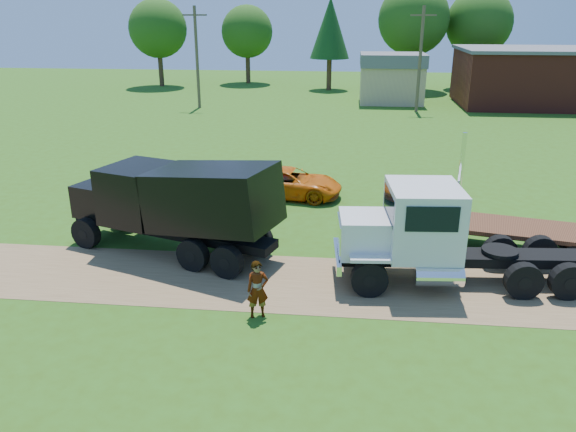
# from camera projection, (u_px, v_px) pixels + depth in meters

# --- Properties ---
(ground) EXTENTS (140.00, 140.00, 0.00)m
(ground) POSITION_uv_depth(u_px,v_px,m) (343.00, 285.00, 18.58)
(ground) COLOR #2E5211
(ground) RESTS_ON ground
(dirt_track) EXTENTS (120.00, 4.20, 0.01)m
(dirt_track) POSITION_uv_depth(u_px,v_px,m) (343.00, 285.00, 18.58)
(dirt_track) COLOR brown
(dirt_track) RESTS_ON ground
(white_semi_tractor) EXTENTS (8.27, 3.29, 4.92)m
(white_semi_tractor) POSITION_uv_depth(u_px,v_px,m) (424.00, 234.00, 18.33)
(white_semi_tractor) COLOR black
(white_semi_tractor) RESTS_ON ground
(black_dump_truck) EXTENTS (8.56, 4.95, 3.65)m
(black_dump_truck) POSITION_uv_depth(u_px,v_px,m) (177.00, 202.00, 20.45)
(black_dump_truck) COLOR black
(black_dump_truck) RESTS_ON ground
(orange_pickup) EXTENTS (5.31, 2.99, 1.40)m
(orange_pickup) POSITION_uv_depth(u_px,v_px,m) (290.00, 183.00, 27.25)
(orange_pickup) COLOR #D36009
(orange_pickup) RESTS_ON ground
(flatbed_trailer) EXTENTS (7.48, 3.67, 1.84)m
(flatbed_trailer) POSITION_uv_depth(u_px,v_px,m) (506.00, 231.00, 21.07)
(flatbed_trailer) COLOR #3D2013
(flatbed_trailer) RESTS_ON ground
(spectator_a) EXTENTS (0.74, 0.60, 1.76)m
(spectator_a) POSITION_uv_depth(u_px,v_px,m) (258.00, 289.00, 16.42)
(spectator_a) COLOR #999999
(spectator_a) RESTS_ON ground
(spectator_b) EXTENTS (1.04, 0.99, 1.69)m
(spectator_b) POSITION_uv_depth(u_px,v_px,m) (264.00, 191.00, 25.55)
(spectator_b) COLOR #999999
(spectator_b) RESTS_ON ground
(brick_building) EXTENTS (15.40, 10.40, 5.30)m
(brick_building) POSITION_uv_depth(u_px,v_px,m) (541.00, 77.00, 53.18)
(brick_building) COLOR maroon
(brick_building) RESTS_ON ground
(tan_shed) EXTENTS (6.20, 5.40, 4.70)m
(tan_shed) POSITION_uv_depth(u_px,v_px,m) (392.00, 78.00, 54.68)
(tan_shed) COLOR tan
(tan_shed) RESTS_ON ground
(utility_poles) EXTENTS (42.20, 0.28, 9.00)m
(utility_poles) POSITION_uv_depth(u_px,v_px,m) (420.00, 57.00, 49.03)
(utility_poles) COLOR #4E392C
(utility_poles) RESTS_ON ground
(tree_row) EXTENTS (57.56, 14.45, 11.60)m
(tree_row) POSITION_uv_depth(u_px,v_px,m) (378.00, 26.00, 63.13)
(tree_row) COLOR #3D2A18
(tree_row) RESTS_ON ground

